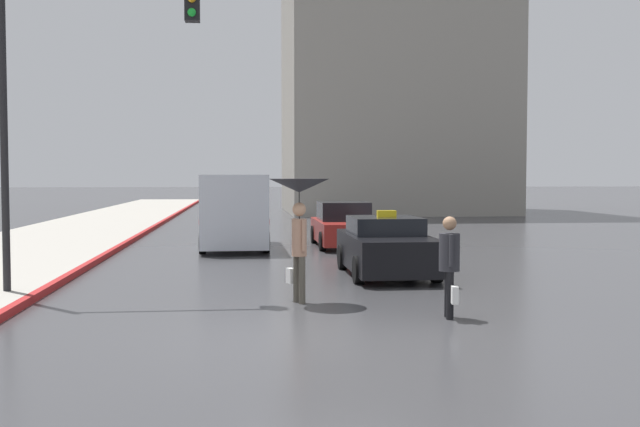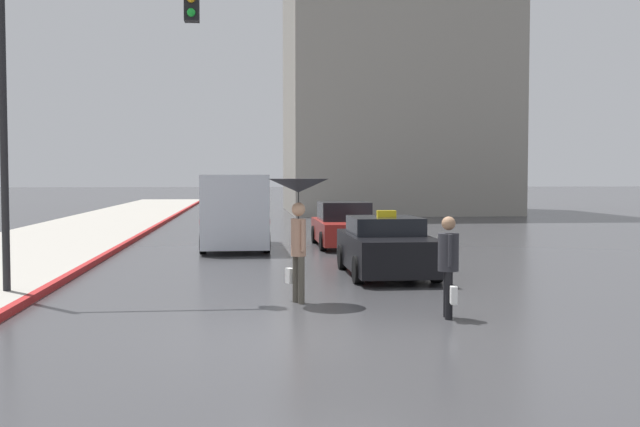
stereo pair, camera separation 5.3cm
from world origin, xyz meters
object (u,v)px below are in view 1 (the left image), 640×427
(taxi, at_px, (386,248))
(sedan_red, at_px, (344,226))
(pedestrian_man, at_px, (450,259))
(pedestrian_with_umbrella, at_px, (299,201))
(traffic_light, at_px, (79,66))
(ambulance_van, at_px, (234,208))

(taxi, height_order, sedan_red, taxi)
(sedan_red, bearing_deg, pedestrian_man, 90.03)
(pedestrian_with_umbrella, bearing_deg, traffic_light, 52.78)
(sedan_red, height_order, pedestrian_man, pedestrian_man)
(taxi, distance_m, pedestrian_man, 5.33)
(taxi, height_order, traffic_light, traffic_light)
(sedan_red, xyz_separation_m, pedestrian_with_umbrella, (-2.30, -10.80, 1.20))
(pedestrian_man, xyz_separation_m, traffic_light, (-6.37, 2.77, 3.42))
(taxi, bearing_deg, pedestrian_with_umbrella, 57.30)
(traffic_light, bearing_deg, taxi, 21.87)
(taxi, bearing_deg, ambulance_van, -62.74)
(pedestrian_with_umbrella, bearing_deg, ambulance_van, -16.07)
(taxi, xyz_separation_m, traffic_light, (-6.37, -2.56, 3.73))
(taxi, distance_m, ambulance_van, 7.83)
(sedan_red, relative_size, ambulance_van, 0.85)
(ambulance_van, xyz_separation_m, pedestrian_with_umbrella, (1.27, -10.53, 0.56))
(pedestrian_man, relative_size, traffic_light, 0.26)
(pedestrian_with_umbrella, bearing_deg, sedan_red, -34.98)
(taxi, xyz_separation_m, sedan_red, (-0.00, 7.21, 0.02))
(ambulance_van, height_order, traffic_light, traffic_light)
(traffic_light, bearing_deg, pedestrian_man, -23.47)
(pedestrian_with_umbrella, height_order, pedestrian_man, pedestrian_with_umbrella)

